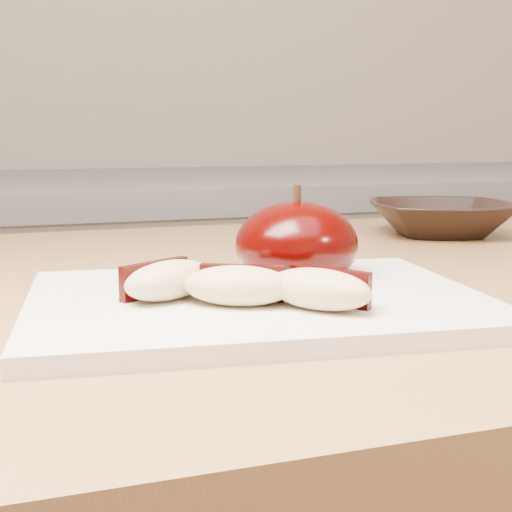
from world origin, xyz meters
name	(u,v)px	position (x,y,z in m)	size (l,w,h in m)	color
back_cabinet	(92,438)	(0.00, 1.20, 0.47)	(2.40, 0.62, 0.94)	silver
cutting_board	(256,302)	(0.04, 0.39, 0.91)	(0.29, 0.21, 0.01)	silver
apple_half	(297,245)	(0.09, 0.44, 0.93)	(0.11, 0.11, 0.08)	black
apple_wedge_a	(168,280)	(-0.02, 0.39, 0.92)	(0.07, 0.06, 0.02)	#CEB782
apple_wedge_b	(239,285)	(0.02, 0.36, 0.92)	(0.07, 0.06, 0.02)	#CEB782
apple_wedge_c	(320,289)	(0.06, 0.34, 0.92)	(0.07, 0.07, 0.02)	#CEB782
bowl	(440,218)	(0.35, 0.65, 0.92)	(0.16, 0.16, 0.04)	black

